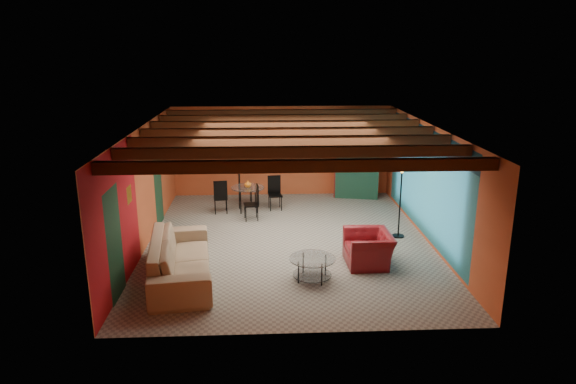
{
  "coord_description": "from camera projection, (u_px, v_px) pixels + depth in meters",
  "views": [
    {
      "loc": [
        -0.57,
        -11.3,
        4.43
      ],
      "look_at": [
        0.0,
        0.2,
        1.15
      ],
      "focal_mm": 32.23,
      "sensor_mm": 36.0,
      "label": 1
    }
  ],
  "objects": [
    {
      "name": "sofa",
      "position": [
        181.0,
        258.0,
        10.09
      ],
      "size": [
        1.48,
        2.98,
        0.83
      ],
      "primitive_type": "imported",
      "rotation": [
        0.0,
        0.0,
        1.7
      ],
      "color": "#91785D",
      "rests_on": "ground"
    },
    {
      "name": "potted_plant",
      "position": [
        357.0,
        118.0,
        15.1
      ],
      "size": [
        0.48,
        0.43,
        0.45
      ],
      "primitive_type": "imported",
      "rotation": [
        0.0,
        0.0,
        0.22
      ],
      "color": "#26661E",
      "rests_on": "armoire"
    },
    {
      "name": "room",
      "position": [
        288.0,
        141.0,
        11.55
      ],
      "size": [
        6.52,
        8.01,
        2.71
      ],
      "color": "gray",
      "rests_on": "ground"
    },
    {
      "name": "armoire",
      "position": [
        356.0,
        161.0,
        15.45
      ],
      "size": [
        1.32,
        0.83,
        2.16
      ],
      "primitive_type": "cube",
      "rotation": [
        0.0,
        0.0,
        -0.2
      ],
      "color": "maroon",
      "rests_on": "ground"
    },
    {
      "name": "floor_lamp",
      "position": [
        400.0,
        201.0,
        12.16
      ],
      "size": [
        0.41,
        0.41,
        1.78
      ],
      "primitive_type": null,
      "rotation": [
        0.0,
        0.0,
        0.17
      ],
      "color": "black",
      "rests_on": "ground"
    },
    {
      "name": "coffee_table",
      "position": [
        312.0,
        268.0,
        10.08
      ],
      "size": [
        1.12,
        1.12,
        0.46
      ],
      "primitive_type": null,
      "rotation": [
        0.0,
        0.0,
        -0.28
      ],
      "color": "silver",
      "rests_on": "ground"
    },
    {
      "name": "ceiling_fan",
      "position": [
        288.0,
        142.0,
        11.45
      ],
      "size": [
        1.5,
        1.5,
        0.44
      ],
      "primitive_type": null,
      "color": "#472614",
      "rests_on": "ceiling"
    },
    {
      "name": "vase",
      "position": [
        248.0,
        174.0,
        14.04
      ],
      "size": [
        0.23,
        0.23,
        0.2
      ],
      "primitive_type": "imported",
      "rotation": [
        0.0,
        0.0,
        -0.29
      ],
      "color": "orange",
      "rests_on": "dining_table"
    },
    {
      "name": "painting",
      "position": [
        252.0,
        142.0,
        15.4
      ],
      "size": [
        1.05,
        0.03,
        0.65
      ],
      "primitive_type": "cube",
      "color": "black",
      "rests_on": "wall_back"
    },
    {
      "name": "armchair",
      "position": [
        369.0,
        248.0,
        10.77
      ],
      "size": [
        0.95,
        1.08,
        0.69
      ],
      "primitive_type": "imported",
      "rotation": [
        0.0,
        0.0,
        -1.54
      ],
      "color": "maroon",
      "rests_on": "ground"
    },
    {
      "name": "dining_table",
      "position": [
        248.0,
        194.0,
        14.2
      ],
      "size": [
        2.04,
        2.04,
        0.95
      ],
      "primitive_type": null,
      "rotation": [
        0.0,
        0.0,
        0.13
      ],
      "color": "white",
      "rests_on": "ground"
    }
  ]
}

